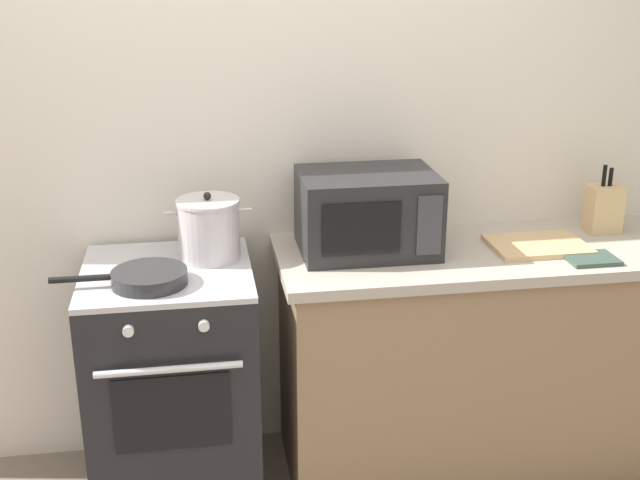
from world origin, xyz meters
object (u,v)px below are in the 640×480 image
(stove, at_px, (174,384))
(frying_pan, at_px, (148,277))
(knife_block, at_px, (604,208))
(oven_mitt, at_px, (591,259))
(microwave, at_px, (367,212))
(cutting_board, at_px, (538,245))
(stock_pot, at_px, (209,229))

(stove, bearing_deg, frying_pan, -115.31)
(knife_block, xyz_separation_m, oven_mitt, (-0.19, -0.30, -0.09))
(microwave, height_order, cutting_board, microwave)
(knife_block, height_order, oven_mitt, knife_block)
(stock_pot, bearing_deg, microwave, -1.51)
(stock_pot, bearing_deg, stove, -149.14)
(microwave, bearing_deg, stock_pot, 178.49)
(cutting_board, xyz_separation_m, knife_block, (0.33, 0.14, 0.09))
(cutting_board, bearing_deg, stove, -179.95)
(frying_pan, bearing_deg, stove, 64.69)
(oven_mitt, bearing_deg, stock_pot, 169.52)
(cutting_board, height_order, oven_mitt, cutting_board)
(knife_block, bearing_deg, stock_pot, -178.29)
(knife_block, bearing_deg, cutting_board, -156.95)
(frying_pan, distance_m, microwave, 0.84)
(cutting_board, distance_m, knife_block, 0.37)
(stove, distance_m, frying_pan, 0.50)
(stock_pot, xyz_separation_m, frying_pan, (-0.22, -0.22, -0.09))
(cutting_board, bearing_deg, oven_mitt, -49.53)
(stove, xyz_separation_m, stock_pot, (0.16, 0.09, 0.57))
(cutting_board, xyz_separation_m, oven_mitt, (0.14, -0.16, -0.00))
(stock_pot, distance_m, oven_mitt, 1.40)
(stove, relative_size, frying_pan, 2.01)
(frying_pan, xyz_separation_m, knife_block, (1.78, 0.27, 0.07))
(frying_pan, distance_m, oven_mitt, 1.59)
(microwave, bearing_deg, oven_mitt, -16.88)
(stove, distance_m, microwave, 0.96)
(stock_pot, xyz_separation_m, oven_mitt, (1.37, -0.25, -0.10))
(microwave, relative_size, oven_mitt, 2.78)
(microwave, bearing_deg, knife_block, 3.63)
(stock_pot, distance_m, knife_block, 1.56)
(knife_block, bearing_deg, microwave, -176.37)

